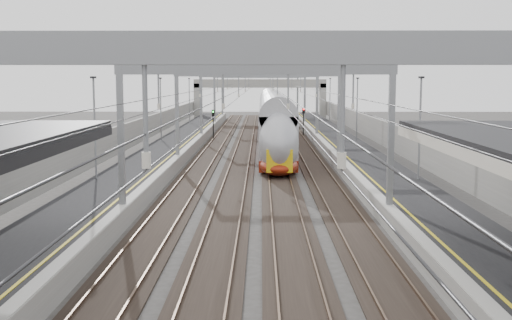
{
  "coord_description": "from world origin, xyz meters",
  "views": [
    {
      "loc": [
        0.27,
        -7.75,
        6.88
      ],
      "look_at": [
        0.0,
        23.57,
        2.94
      ],
      "focal_mm": 45.0,
      "sensor_mm": 36.0,
      "label": 1
    }
  ],
  "objects": [
    {
      "name": "signal_red_near",
      "position": [
        3.2,
        73.66,
        2.42
      ],
      "size": [
        0.32,
        0.32,
        3.48
      ],
      "color": "black",
      "rests_on": "ground"
    },
    {
      "name": "signal_green",
      "position": [
        -5.2,
        64.72,
        2.42
      ],
      "size": [
        0.32,
        0.32,
        3.48
      ],
      "color": "black",
      "rests_on": "ground"
    },
    {
      "name": "signal_red_far",
      "position": [
        5.4,
        70.7,
        2.42
      ],
      "size": [
        0.32,
        0.32,
        3.48
      ],
      "color": "black",
      "rests_on": "ground"
    },
    {
      "name": "overhead_line",
      "position": [
        0.0,
        51.62,
        6.14
      ],
      "size": [
        13.0,
        140.0,
        6.6
      ],
      "color": "gray",
      "rests_on": "platform_left"
    },
    {
      "name": "train",
      "position": [
        1.5,
        59.66,
        2.21
      ],
      "size": [
        2.86,
        52.09,
        4.52
      ],
      "color": "maroon",
      "rests_on": "ground"
    },
    {
      "name": "wall_left",
      "position": [
        -11.2,
        45.0,
        1.6
      ],
      "size": [
        0.3,
        120.0,
        3.2
      ],
      "primitive_type": "cube",
      "color": "gray",
      "rests_on": "ground"
    },
    {
      "name": "tracks",
      "position": [
        0.0,
        45.0,
        0.05
      ],
      "size": [
        11.4,
        140.0,
        0.2
      ],
      "color": "black",
      "rests_on": "ground"
    },
    {
      "name": "platform_left",
      "position": [
        -8.0,
        45.0,
        0.5
      ],
      "size": [
        4.0,
        120.0,
        1.0
      ],
      "primitive_type": "cube",
      "color": "black",
      "rests_on": "ground"
    },
    {
      "name": "wall_right",
      "position": [
        11.2,
        45.0,
        1.6
      ],
      "size": [
        0.3,
        120.0,
        3.2
      ],
      "primitive_type": "cube",
      "color": "gray",
      "rests_on": "ground"
    },
    {
      "name": "platform_right",
      "position": [
        8.0,
        45.0,
        0.5
      ],
      "size": [
        4.0,
        120.0,
        1.0
      ],
      "primitive_type": "cube",
      "color": "black",
      "rests_on": "ground"
    },
    {
      "name": "overbridge",
      "position": [
        0.0,
        100.0,
        5.31
      ],
      "size": [
        22.0,
        2.2,
        6.9
      ],
      "color": "gray",
      "rests_on": "ground"
    }
  ]
}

